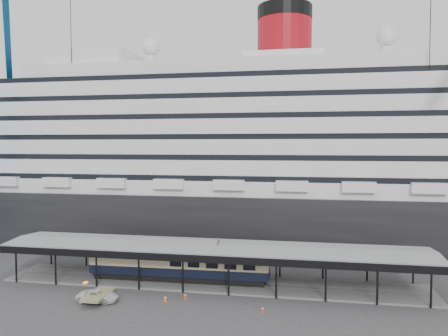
{
  "coord_description": "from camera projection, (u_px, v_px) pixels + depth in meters",
  "views": [
    {
      "loc": [
        11.82,
        -50.7,
        18.35
      ],
      "look_at": [
        1.01,
        8.0,
        15.22
      ],
      "focal_mm": 35.0,
      "sensor_mm": 36.0,
      "label": 1
    }
  ],
  "objects": [
    {
      "name": "ground",
      "position": [
        204.0,
        297.0,
        52.89
      ],
      "size": [
        200.0,
        200.0,
        0.0
      ],
      "primitive_type": "plane",
      "color": "#38383A",
      "rests_on": "ground"
    },
    {
      "name": "cruise_ship",
      "position": [
        242.0,
        145.0,
        83.35
      ],
      "size": [
        130.0,
        30.0,
        43.9
      ],
      "color": "black",
      "rests_on": "ground"
    },
    {
      "name": "platform_canopy",
      "position": [
        212.0,
        266.0,
        57.68
      ],
      "size": [
        56.0,
        9.18,
        5.3
      ],
      "color": "slate",
      "rests_on": "ground"
    },
    {
      "name": "port_truck",
      "position": [
        98.0,
        296.0,
        51.15
      ],
      "size": [
        4.86,
        2.35,
        1.33
      ],
      "primitive_type": "imported",
      "rotation": [
        0.0,
        0.0,
        1.6
      ],
      "color": "silver",
      "rests_on": "ground"
    },
    {
      "name": "pullman_carriage",
      "position": [
        179.0,
        261.0,
        58.48
      ],
      "size": [
        24.28,
        3.57,
        23.79
      ],
      "rotation": [
        0.0,
        0.0,
        0.02
      ],
      "color": "black",
      "rests_on": "ground"
    },
    {
      "name": "traffic_cone_left",
      "position": [
        185.0,
        296.0,
        52.07
      ],
      "size": [
        0.44,
        0.44,
        0.77
      ],
      "rotation": [
        0.0,
        0.0,
        0.13
      ],
      "color": "#EF390D",
      "rests_on": "ground"
    },
    {
      "name": "traffic_cone_mid",
      "position": [
        165.0,
        298.0,
        51.15
      ],
      "size": [
        0.49,
        0.49,
        0.77
      ],
      "rotation": [
        0.0,
        0.0,
        0.28
      ],
      "color": "#FB5D0D",
      "rests_on": "ground"
    },
    {
      "name": "traffic_cone_right",
      "position": [
        263.0,
        309.0,
        47.89
      ],
      "size": [
        0.38,
        0.38,
        0.67
      ],
      "rotation": [
        0.0,
        0.0,
        -0.09
      ],
      "color": "red",
      "rests_on": "ground"
    }
  ]
}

